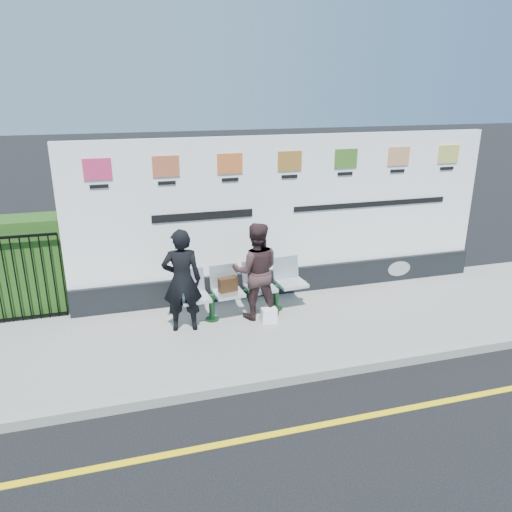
# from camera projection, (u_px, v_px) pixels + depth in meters

# --- Properties ---
(ground) EXTENTS (80.00, 80.00, 0.00)m
(ground) POSITION_uv_depth(u_px,v_px,m) (349.00, 420.00, 6.24)
(ground) COLOR black
(pavement) EXTENTS (14.00, 3.00, 0.12)m
(pavement) POSITION_uv_depth(u_px,v_px,m) (284.00, 327.00, 8.49)
(pavement) COLOR gray
(pavement) RESTS_ON ground
(kerb) EXTENTS (14.00, 0.18, 0.14)m
(kerb) POSITION_uv_depth(u_px,v_px,m) (318.00, 373.00, 7.12)
(kerb) COLOR gray
(kerb) RESTS_ON ground
(yellow_line) EXTENTS (14.00, 0.10, 0.01)m
(yellow_line) POSITION_uv_depth(u_px,v_px,m) (349.00, 420.00, 6.24)
(yellow_line) COLOR yellow
(yellow_line) RESTS_ON ground
(billboard) EXTENTS (8.00, 0.30, 3.00)m
(billboard) POSITION_uv_depth(u_px,v_px,m) (287.00, 227.00, 9.40)
(billboard) COLOR black
(billboard) RESTS_ON pavement
(hedge) EXTENTS (2.35, 0.70, 1.70)m
(hedge) POSITION_uv_depth(u_px,v_px,m) (1.00, 267.00, 8.64)
(hedge) COLOR #234D17
(hedge) RESTS_ON pavement
(bench) EXTENTS (2.32, 0.79, 0.49)m
(bench) POSITION_uv_depth(u_px,v_px,m) (245.00, 302.00, 8.74)
(bench) COLOR silver
(bench) RESTS_ON pavement
(woman_left) EXTENTS (0.68, 0.49, 1.73)m
(woman_left) POSITION_uv_depth(u_px,v_px,m) (182.00, 281.00, 8.01)
(woman_left) COLOR black
(woman_left) RESTS_ON pavement
(woman_right) EXTENTS (0.93, 0.78, 1.70)m
(woman_right) POSITION_uv_depth(u_px,v_px,m) (256.00, 271.00, 8.46)
(woman_right) COLOR #362324
(woman_right) RESTS_ON pavement
(handbag_brown) EXTENTS (0.34, 0.19, 0.25)m
(handbag_brown) POSITION_uv_depth(u_px,v_px,m) (228.00, 284.00, 8.51)
(handbag_brown) COLOR black
(handbag_brown) RESTS_ON bench
(carrier_bag_white) EXTENTS (0.26, 0.15, 0.26)m
(carrier_bag_white) POSITION_uv_depth(u_px,v_px,m) (269.00, 315.00, 8.49)
(carrier_bag_white) COLOR white
(carrier_bag_white) RESTS_ON pavement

